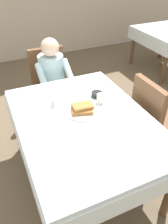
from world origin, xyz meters
TOP-DOWN VIEW (x-y plane):
  - ground_plane at (0.00, 0.00)m, footprint 14.00×14.00m
  - dining_table_main at (0.00, 0.00)m, footprint 1.12×1.52m
  - chair_diner at (0.04, 1.17)m, footprint 0.44×0.45m
  - diner_person at (0.04, 1.01)m, footprint 0.40×0.43m
  - chair_right_side at (0.77, 0.00)m, footprint 0.45×0.44m
  - plate_breakfast at (0.02, 0.09)m, footprint 0.28×0.28m
  - breakfast_stack at (0.02, 0.09)m, footprint 0.22×0.19m
  - cup_coffee at (0.25, 0.17)m, footprint 0.11×0.08m
  - bowl_butter at (0.26, 0.28)m, footprint 0.11×0.11m
  - syrup_pitcher at (-0.18, 0.28)m, footprint 0.08×0.08m
  - fork_left_of_plate at (-0.17, 0.07)m, footprint 0.03×0.18m
  - knife_right_of_plate at (0.21, 0.07)m, footprint 0.03×0.20m
  - spoon_near_edge at (-0.02, -0.20)m, footprint 0.15×0.05m
  - napkin_folded at (-0.27, -0.13)m, footprint 0.19×0.15m
  - background_table_far at (2.40, 1.72)m, footprint 0.92×1.12m

SIDE VIEW (x-z plane):
  - ground_plane at x=0.00m, z-range 0.00..0.00m
  - chair_diner at x=0.04m, z-range 0.06..0.99m
  - chair_right_side at x=0.77m, z-range 0.06..0.99m
  - background_table_far at x=2.40m, z-range 0.25..0.99m
  - dining_table_main at x=0.00m, z-range 0.28..1.02m
  - diner_person at x=0.04m, z-range 0.11..1.23m
  - fork_left_of_plate at x=-0.17m, z-range 0.74..0.74m
  - knife_right_of_plate at x=0.21m, z-range 0.74..0.74m
  - spoon_near_edge at x=-0.02m, z-range 0.74..0.74m
  - napkin_folded at x=-0.27m, z-range 0.74..0.75m
  - plate_breakfast at x=0.02m, z-range 0.74..0.76m
  - bowl_butter at x=0.26m, z-range 0.74..0.78m
  - syrup_pitcher at x=-0.18m, z-range 0.74..0.81m
  - cup_coffee at x=0.25m, z-range 0.74..0.83m
  - breakfast_stack at x=0.02m, z-range 0.75..0.82m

